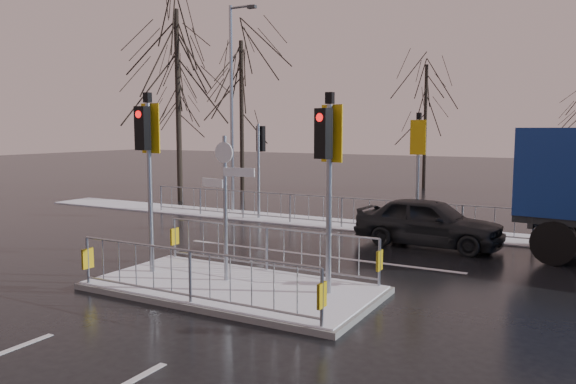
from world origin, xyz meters
The scene contains 11 objects.
ground centered at (0.00, 0.00, 0.00)m, with size 120.00×120.00×0.00m, color black.
snow_verge centered at (0.00, 8.60, 0.02)m, with size 30.00×2.00×0.04m, color white.
lane_markings centered at (0.00, -0.33, 0.00)m, with size 8.00×11.38×0.01m.
traffic_island centered at (-0.01, 0.01, 0.39)m, with size 6.00×3.04×4.15m.
far_kerb_fixtures centered at (0.29, 8.09, 1.02)m, with size 18.00×0.65×3.83m.
car_far_lane centered at (2.39, 6.40, 0.71)m, with size 1.67×4.16×1.42m, color black.
tree_near_a centered at (-10.50, 11.00, 6.11)m, with size 4.75×4.75×8.97m.
tree_near_b centered at (-8.00, 12.50, 5.15)m, with size 4.00×4.00×7.55m.
tree_near_c centered at (-12.50, 13.50, 4.50)m, with size 3.50×3.50×6.61m.
tree_far_a centered at (-2.00, 22.00, 4.82)m, with size 3.75×3.75×7.08m.
street_lamp_left centered at (-6.43, 9.50, 4.49)m, with size 1.25×0.18×8.20m.
Camera 1 is at (6.48, -9.41, 3.36)m, focal length 35.00 mm.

